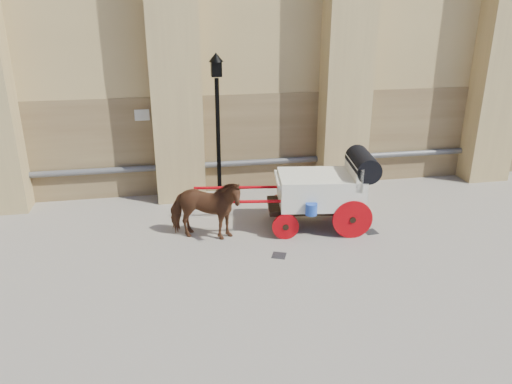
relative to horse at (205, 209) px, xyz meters
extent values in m
plane|color=gray|center=(0.53, -0.69, -0.80)|extent=(90.00, 90.00, 0.00)
cube|color=olive|center=(2.53, 3.46, 0.70)|extent=(44.00, 0.35, 3.00)
cylinder|color=#59595B|center=(2.53, 3.19, 0.10)|extent=(42.00, 0.18, 0.18)
cube|color=beige|center=(-1.47, 3.28, 1.70)|extent=(0.42, 0.04, 0.32)
imported|color=#5A2E1C|center=(0.00, 0.00, 0.00)|extent=(2.06, 1.40, 1.59)
cube|color=black|center=(2.88, 0.19, -0.18)|extent=(2.58, 1.44, 0.13)
cube|color=silver|center=(2.99, 0.18, 0.26)|extent=(2.29, 1.67, 0.78)
cube|color=silver|center=(3.82, 0.06, 0.71)|extent=(0.36, 1.40, 0.61)
cube|color=silver|center=(2.06, 0.31, 0.54)|extent=(0.56, 1.27, 0.11)
cylinder|color=black|center=(4.04, 0.03, 0.93)|extent=(0.81, 1.47, 0.62)
cylinder|color=#B3030A|center=(3.62, -0.61, -0.30)|extent=(1.00, 0.21, 1.00)
cylinder|color=#B3030A|center=(3.81, 0.76, -0.30)|extent=(1.00, 0.21, 1.00)
cylinder|color=#B3030A|center=(1.96, -0.37, -0.46)|extent=(0.67, 0.16, 0.67)
cylinder|color=#B3030A|center=(2.15, 0.99, -0.46)|extent=(0.67, 0.16, 0.67)
cylinder|color=#B3030A|center=(0.99, -0.05, 0.15)|extent=(2.66, 0.45, 0.08)
cylinder|color=#B3030A|center=(1.13, 0.95, 0.15)|extent=(2.66, 0.45, 0.08)
cylinder|color=blue|center=(2.55, -0.55, 0.04)|extent=(0.29, 0.29, 0.29)
cylinder|color=black|center=(0.63, 2.41, 1.01)|extent=(0.12, 0.12, 3.62)
cone|color=black|center=(0.63, 2.41, -0.62)|extent=(0.36, 0.36, 0.36)
cube|color=black|center=(0.63, 2.41, 3.08)|extent=(0.28, 0.28, 0.42)
cone|color=black|center=(0.63, 2.41, 3.38)|extent=(0.40, 0.40, 0.24)
cube|color=black|center=(1.61, -1.21, -0.79)|extent=(0.42, 0.42, 0.01)
cube|color=black|center=(4.22, -0.40, -0.79)|extent=(0.36, 0.36, 0.01)
camera|label=1|loc=(-0.80, -11.32, 4.84)|focal=35.00mm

